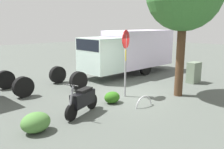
# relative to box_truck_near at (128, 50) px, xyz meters

# --- Properties ---
(ground_plane) EXTENTS (60.00, 60.00, 0.00)m
(ground_plane) POSITION_rel_box_truck_near_xyz_m (3.11, 3.07, -1.53)
(ground_plane) COLOR #4D534D
(box_truck_near) EXTENTS (8.15, 2.27, 2.70)m
(box_truck_near) POSITION_rel_box_truck_near_xyz_m (0.00, 0.00, 0.00)
(box_truck_near) COLOR black
(box_truck_near) RESTS_ON ground
(motorcycle) EXTENTS (1.74, 0.81, 1.20)m
(motorcycle) POSITION_rel_box_truck_near_xyz_m (6.04, 3.62, -1.01)
(motorcycle) COLOR black
(motorcycle) RESTS_ON ground
(stop_sign) EXTENTS (0.71, 0.33, 2.84)m
(stop_sign) POSITION_rel_box_truck_near_xyz_m (3.49, 3.19, 0.35)
(stop_sign) COLOR #9E9EA3
(stop_sign) RESTS_ON ground
(utility_cabinet) EXTENTS (0.73, 0.51, 1.11)m
(utility_cabinet) POSITION_rel_box_truck_near_xyz_m (-0.96, 3.95, -0.98)
(utility_cabinet) COLOR slate
(utility_cabinet) RESTS_ON ground
(bike_rack_hoop) EXTENTS (0.85, 0.10, 0.85)m
(bike_rack_hoop) POSITION_rel_box_truck_near_xyz_m (3.88, 4.57, -1.53)
(bike_rack_hoop) COLOR #B7B7BC
(bike_rack_hoop) RESTS_ON ground
(shrub_near_sign) EXTENTS (0.86, 0.71, 0.59)m
(shrub_near_sign) POSITION_rel_box_truck_near_xyz_m (7.86, 3.84, -1.24)
(shrub_near_sign) COLOR #4A7B39
(shrub_near_sign) RESTS_ON ground
(shrub_mid_verge) EXTENTS (0.67, 0.55, 0.45)m
(shrub_mid_verge) POSITION_rel_box_truck_near_xyz_m (4.49, 3.44, -1.31)
(shrub_mid_verge) COLOR #2B6417
(shrub_mid_verge) RESTS_ON ground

